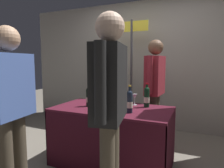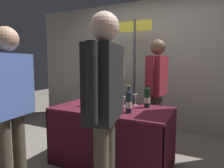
# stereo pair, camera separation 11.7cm
# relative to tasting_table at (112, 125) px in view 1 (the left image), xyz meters

# --- Properties ---
(ground_plane) EXTENTS (12.00, 12.00, 0.00)m
(ground_plane) POSITION_rel_tasting_table_xyz_m (0.00, 0.00, -0.51)
(ground_plane) COLOR gray
(back_partition) EXTENTS (5.25, 0.12, 2.48)m
(back_partition) POSITION_rel_tasting_table_xyz_m (0.00, 1.67, 0.73)
(back_partition) COLOR #9E998E
(back_partition) RESTS_ON ground_plane
(tasting_table) EXTENTS (1.46, 0.78, 0.73)m
(tasting_table) POSITION_rel_tasting_table_xyz_m (0.00, 0.00, 0.00)
(tasting_table) COLOR #4C1423
(tasting_table) RESTS_ON ground_plane
(featured_wine_bottle) EXTENTS (0.08, 0.08, 0.30)m
(featured_wine_bottle) POSITION_rel_tasting_table_xyz_m (-0.31, -0.04, 0.35)
(featured_wine_bottle) COLOR black
(featured_wine_bottle) RESTS_ON tasting_table
(display_bottle_0) EXTENTS (0.07, 0.07, 0.33)m
(display_bottle_0) POSITION_rel_tasting_table_xyz_m (0.04, -0.25, 0.36)
(display_bottle_0) COLOR black
(display_bottle_0) RESTS_ON tasting_table
(display_bottle_1) EXTENTS (0.07, 0.07, 0.31)m
(display_bottle_1) POSITION_rel_tasting_table_xyz_m (0.28, -0.15, 0.35)
(display_bottle_1) COLOR #192333
(display_bottle_1) RESTS_ON tasting_table
(display_bottle_2) EXTENTS (0.07, 0.07, 0.31)m
(display_bottle_2) POSITION_rel_tasting_table_xyz_m (0.39, 0.21, 0.36)
(display_bottle_2) COLOR black
(display_bottle_2) RESTS_ON tasting_table
(display_bottle_3) EXTENTS (0.07, 0.07, 0.35)m
(display_bottle_3) POSITION_rel_tasting_table_xyz_m (-0.04, 0.23, 0.37)
(display_bottle_3) COLOR #38230F
(display_bottle_3) RESTS_ON tasting_table
(wine_glass_near_vendor) EXTENTS (0.07, 0.07, 0.12)m
(wine_glass_near_vendor) POSITION_rel_tasting_table_xyz_m (0.08, 0.17, 0.31)
(wine_glass_near_vendor) COLOR silver
(wine_glass_near_vendor) RESTS_ON tasting_table
(wine_glass_mid) EXTENTS (0.07, 0.07, 0.15)m
(wine_glass_mid) POSITION_rel_tasting_table_xyz_m (0.21, 0.27, 0.33)
(wine_glass_mid) COLOR silver
(wine_glass_mid) RESTS_ON tasting_table
(vendor_presenter) EXTENTS (0.26, 0.58, 1.61)m
(vendor_presenter) POSITION_rel_tasting_table_xyz_m (-0.40, 0.85, 0.46)
(vendor_presenter) COLOR black
(vendor_presenter) RESTS_ON ground_plane
(vendor_assistant) EXTENTS (0.24, 0.61, 1.63)m
(vendor_assistant) POSITION_rel_tasting_table_xyz_m (0.38, 0.73, 0.47)
(vendor_assistant) COLOR #4C4233
(vendor_assistant) RESTS_ON ground_plane
(taster_foreground_right) EXTENTS (0.30, 0.64, 1.68)m
(taster_foreground_right) POSITION_rel_tasting_table_xyz_m (0.33, -0.81, 0.52)
(taster_foreground_right) COLOR #4C4233
(taster_foreground_right) RESTS_ON ground_plane
(taster_foreground_left) EXTENTS (0.25, 0.59, 1.61)m
(taster_foreground_left) POSITION_rel_tasting_table_xyz_m (-0.56, -1.00, 0.46)
(taster_foreground_left) COLOR #4C4233
(taster_foreground_left) RESTS_ON ground_plane
(booth_signpost) EXTENTS (0.59, 0.04, 2.05)m
(booth_signpost) POSITION_rel_tasting_table_xyz_m (-0.14, 1.20, 0.79)
(booth_signpost) COLOR #47474C
(booth_signpost) RESTS_ON ground_plane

